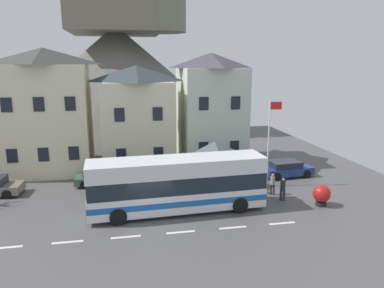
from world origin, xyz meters
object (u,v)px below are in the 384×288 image
Objects in this scene: pedestrian_00 at (273,183)px; pedestrian_01 at (236,182)px; townhouse_01 at (138,118)px; pedestrian_02 at (283,188)px; townhouse_00 at (47,111)px; harbour_buoy at (322,194)px; hilltop_castle at (118,74)px; parked_car_01 at (286,169)px; bus_shelter at (215,149)px; pedestrian_03 at (252,181)px; public_bench at (196,176)px; parked_car_03 at (225,170)px; parked_car_02 at (104,177)px; transit_bus at (178,185)px; townhouse_02 at (210,109)px; flagpole at (270,137)px.

pedestrian_01 reaches higher than pedestrian_00.
townhouse_01 is 14.11m from pedestrian_02.
townhouse_01 is (7.50, -0.33, -0.71)m from townhouse_00.
hilltop_castle is at bearing 112.99° from harbour_buoy.
pedestrian_01 reaches higher than harbour_buoy.
parked_car_01 is 6.38m from harbour_buoy.
bus_shelter is 2.23× the size of pedestrian_03.
pedestrian_03 is 4.73m from public_bench.
bus_shelter reaches higher than pedestrian_03.
pedestrian_03 is at bearing -83.30° from parked_car_03.
parked_car_02 is at bearing 153.48° from harbour_buoy.
townhouse_01 is 6.40× the size of harbour_buoy.
transit_bus reaches higher than public_bench.
townhouse_02 is 9.94m from pedestrian_03.
townhouse_01 is at bearing 138.79° from parked_car_03.
pedestrian_03 is at bearing 133.15° from pedestrian_02.
townhouse_02 is 12.59m from transit_bus.
townhouse_02 reaches higher than harbour_buoy.
pedestrian_03 is 1.15× the size of harbour_buoy.
townhouse_02 is 10.65m from pedestrian_00.
parked_car_03 is (14.19, -4.93, -4.55)m from townhouse_00.
townhouse_00 reaches higher than pedestrian_01.
hilltop_castle is 9.33× the size of bus_shelter.
townhouse_02 is 6.85m from parked_car_03.
transit_bus is 11.37m from parked_car_01.
pedestrian_02 is at bearing -72.16° from parked_car_03.
pedestrian_00 is 6.10m from public_bench.
parked_car_03 is at bearing 0.28° from parked_car_02.
flagpole is at bearing 86.37° from pedestrian_02.
parked_car_01 is (5.10, -5.68, -4.40)m from townhouse_02.
hilltop_castle reaches higher than townhouse_01.
townhouse_02 is 2.31× the size of parked_car_02.
transit_bus is 5.17m from bus_shelter.
townhouse_02 is (6.73, 0.65, 0.55)m from townhouse_01.
pedestrian_02 is at bearing -79.25° from pedestrian_00.
hilltop_castle is at bearing 95.03° from townhouse_01.
transit_bus is 7.67m from parked_car_03.
townhouse_00 reaches higher than pedestrian_02.
hilltop_castle is at bearing 110.38° from pedestrian_02.
parked_car_02 is 10.14m from pedestrian_01.
parked_car_01 is 2.47× the size of public_bench.
townhouse_02 is at bearing 29.29° from parked_car_02.
transit_bus is at bearing -83.06° from hilltop_castle.
pedestrian_03 is (9.28, -27.59, -6.83)m from hilltop_castle.
pedestrian_00 is at bearing -19.08° from parked_car_02.
hilltop_castle is 29.90m from pedestrian_03.
pedestrian_00 is at bearing -68.75° from parked_car_03.
pedestrian_01 reaches higher than pedestrian_03.
parked_car_01 is at bearing 30.90° from pedestrian_01.
parked_car_03 is 3.88m from pedestrian_03.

